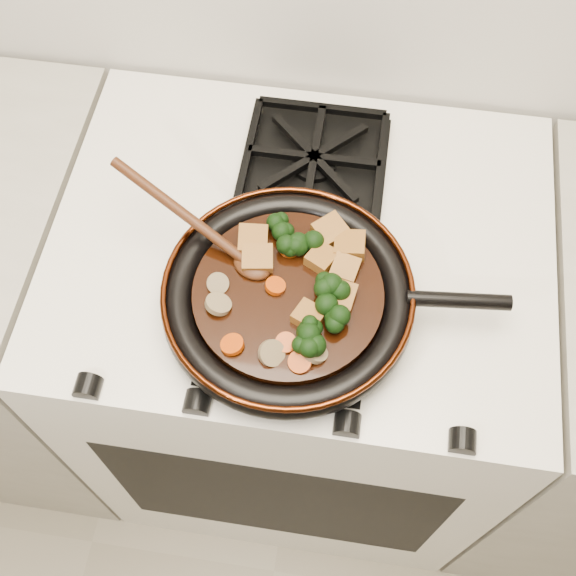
# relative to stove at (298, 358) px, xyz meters

# --- Properties ---
(stove) EXTENTS (0.76, 0.60, 0.90)m
(stove) POSITION_rel_stove_xyz_m (0.00, 0.00, 0.00)
(stove) COLOR white
(stove) RESTS_ON ground
(burner_grate_front) EXTENTS (0.23, 0.23, 0.03)m
(burner_grate_front) POSITION_rel_stove_xyz_m (0.00, -0.14, 0.46)
(burner_grate_front) COLOR black
(burner_grate_front) RESTS_ON stove
(burner_grate_back) EXTENTS (0.23, 0.23, 0.03)m
(burner_grate_back) POSITION_rel_stove_xyz_m (0.00, 0.14, 0.46)
(burner_grate_back) COLOR black
(burner_grate_back) RESTS_ON stove
(skillet) EXTENTS (0.47, 0.35, 0.05)m
(skillet) POSITION_rel_stove_xyz_m (0.00, -0.12, 0.49)
(skillet) COLOR black
(skillet) RESTS_ON burner_grate_front
(braising_sauce) EXTENTS (0.26, 0.26, 0.02)m
(braising_sauce) POSITION_rel_stove_xyz_m (-0.00, -0.12, 0.50)
(braising_sauce) COLOR black
(braising_sauce) RESTS_ON skillet
(tofu_cube_0) EXTENTS (0.06, 0.06, 0.03)m
(tofu_cube_0) POSITION_rel_stove_xyz_m (0.04, -0.02, 0.52)
(tofu_cube_0) COLOR brown
(tofu_cube_0) RESTS_ON braising_sauce
(tofu_cube_1) EXTENTS (0.05, 0.05, 0.03)m
(tofu_cube_1) POSITION_rel_stove_xyz_m (-0.05, -0.08, 0.52)
(tofu_cube_1) COLOR brown
(tofu_cube_1) RESTS_ON braising_sauce
(tofu_cube_2) EXTENTS (0.04, 0.05, 0.03)m
(tofu_cube_2) POSITION_rel_stove_xyz_m (0.07, -0.08, 0.52)
(tofu_cube_2) COLOR brown
(tofu_cube_2) RESTS_ON braising_sauce
(tofu_cube_3) EXTENTS (0.05, 0.05, 0.02)m
(tofu_cube_3) POSITION_rel_stove_xyz_m (0.03, -0.16, 0.52)
(tofu_cube_3) COLOR brown
(tofu_cube_3) RESTS_ON braising_sauce
(tofu_cube_4) EXTENTS (0.05, 0.05, 0.03)m
(tofu_cube_4) POSITION_rel_stove_xyz_m (0.07, -0.13, 0.52)
(tofu_cube_4) COLOR brown
(tofu_cube_4) RESTS_ON braising_sauce
(tofu_cube_5) EXTENTS (0.05, 0.05, 0.03)m
(tofu_cube_5) POSITION_rel_stove_xyz_m (-0.06, -0.06, 0.52)
(tofu_cube_5) COLOR brown
(tofu_cube_5) RESTS_ON braising_sauce
(tofu_cube_6) EXTENTS (0.05, 0.05, 0.02)m
(tofu_cube_6) POSITION_rel_stove_xyz_m (0.04, -0.07, 0.52)
(tofu_cube_6) COLOR brown
(tofu_cube_6) RESTS_ON braising_sauce
(tofu_cube_7) EXTENTS (0.05, 0.04, 0.03)m
(tofu_cube_7) POSITION_rel_stove_xyz_m (0.07, -0.04, 0.52)
(tofu_cube_7) COLOR brown
(tofu_cube_7) RESTS_ON braising_sauce
(broccoli_floret_0) EXTENTS (0.09, 0.09, 0.07)m
(broccoli_floret_0) POSITION_rel_stove_xyz_m (0.06, -0.12, 0.52)
(broccoli_floret_0) COLOR black
(broccoli_floret_0) RESTS_ON braising_sauce
(broccoli_floret_1) EXTENTS (0.06, 0.06, 0.06)m
(broccoli_floret_1) POSITION_rel_stove_xyz_m (-0.01, -0.06, 0.52)
(broccoli_floret_1) COLOR black
(broccoli_floret_1) RESTS_ON braising_sauce
(broccoli_floret_2) EXTENTS (0.08, 0.09, 0.06)m
(broccoli_floret_2) POSITION_rel_stove_xyz_m (0.07, -0.16, 0.52)
(broccoli_floret_2) COLOR black
(broccoli_floret_2) RESTS_ON braising_sauce
(broccoli_floret_3) EXTENTS (0.07, 0.07, 0.05)m
(broccoli_floret_3) POSITION_rel_stove_xyz_m (0.01, -0.05, 0.52)
(broccoli_floret_3) COLOR black
(broccoli_floret_3) RESTS_ON braising_sauce
(broccoli_floret_4) EXTENTS (0.09, 0.07, 0.08)m
(broccoli_floret_4) POSITION_rel_stove_xyz_m (0.03, -0.17, 0.52)
(broccoli_floret_4) COLOR black
(broccoli_floret_4) RESTS_ON braising_sauce
(broccoli_floret_5) EXTENTS (0.07, 0.07, 0.06)m
(broccoli_floret_5) POSITION_rel_stove_xyz_m (0.04, -0.20, 0.52)
(broccoli_floret_5) COLOR black
(broccoli_floret_5) RESTS_ON braising_sauce
(broccoli_floret_6) EXTENTS (0.06, 0.06, 0.05)m
(broccoli_floret_6) POSITION_rel_stove_xyz_m (-0.03, -0.02, 0.52)
(broccoli_floret_6) COLOR black
(broccoli_floret_6) RESTS_ON braising_sauce
(carrot_coin_0) EXTENTS (0.03, 0.03, 0.02)m
(carrot_coin_0) POSITION_rel_stove_xyz_m (-0.02, -0.12, 0.51)
(carrot_coin_0) COLOR #B73905
(carrot_coin_0) RESTS_ON braising_sauce
(carrot_coin_1) EXTENTS (0.03, 0.03, 0.02)m
(carrot_coin_1) POSITION_rel_stove_xyz_m (0.03, -0.23, 0.51)
(carrot_coin_1) COLOR #B73905
(carrot_coin_1) RESTS_ON braising_sauce
(carrot_coin_2) EXTENTS (0.03, 0.03, 0.02)m
(carrot_coin_2) POSITION_rel_stove_xyz_m (-0.01, -0.06, 0.51)
(carrot_coin_2) COLOR #B73905
(carrot_coin_2) RESTS_ON braising_sauce
(carrot_coin_3) EXTENTS (0.03, 0.03, 0.01)m
(carrot_coin_3) POSITION_rel_stove_xyz_m (0.01, -0.20, 0.51)
(carrot_coin_3) COLOR #B73905
(carrot_coin_3) RESTS_ON braising_sauce
(carrot_coin_4) EXTENTS (0.03, 0.03, 0.02)m
(carrot_coin_4) POSITION_rel_stove_xyz_m (-0.06, -0.21, 0.51)
(carrot_coin_4) COLOR #B73905
(carrot_coin_4) RESTS_ON braising_sauce
(carrot_coin_5) EXTENTS (0.03, 0.03, 0.02)m
(carrot_coin_5) POSITION_rel_stove_xyz_m (-0.05, -0.07, 0.51)
(carrot_coin_5) COLOR #B73905
(carrot_coin_5) RESTS_ON braising_sauce
(mushroom_slice_0) EXTENTS (0.04, 0.04, 0.02)m
(mushroom_slice_0) POSITION_rel_stove_xyz_m (-0.10, -0.13, 0.52)
(mushroom_slice_0) COLOR olive
(mushroom_slice_0) RESTS_ON braising_sauce
(mushroom_slice_1) EXTENTS (0.05, 0.05, 0.02)m
(mushroom_slice_1) POSITION_rel_stove_xyz_m (-0.09, -0.16, 0.52)
(mushroom_slice_1) COLOR olive
(mushroom_slice_1) RESTS_ON braising_sauce
(mushroom_slice_2) EXTENTS (0.05, 0.05, 0.03)m
(mushroom_slice_2) POSITION_rel_stove_xyz_m (0.05, -0.21, 0.52)
(mushroom_slice_2) COLOR olive
(mushroom_slice_2) RESTS_ON braising_sauce
(mushroom_slice_3) EXTENTS (0.05, 0.05, 0.03)m
(mushroom_slice_3) POSITION_rel_stove_xyz_m (-0.01, -0.22, 0.52)
(mushroom_slice_3) COLOR olive
(mushroom_slice_3) RESTS_ON braising_sauce
(wooden_spoon) EXTENTS (0.15, 0.09, 0.24)m
(wooden_spoon) POSITION_rel_stove_xyz_m (-0.12, -0.07, 0.53)
(wooden_spoon) COLOR #411F0D
(wooden_spoon) RESTS_ON braising_sauce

